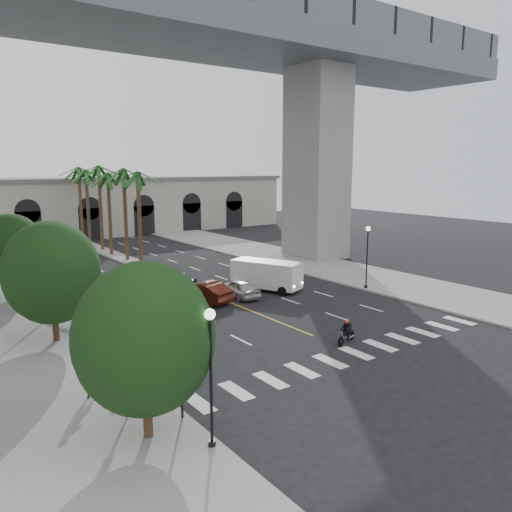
{
  "coord_description": "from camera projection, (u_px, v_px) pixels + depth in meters",
  "views": [
    {
      "loc": [
        -19.91,
        -19.47,
        10.25
      ],
      "look_at": [
        -1.43,
        6.0,
        4.53
      ],
      "focal_mm": 35.0,
      "sensor_mm": 36.0,
      "label": 1
    }
  ],
  "objects": [
    {
      "name": "lamp_post_left_near",
      "position": [
        211.0,
        367.0,
        17.69
      ],
      "size": [
        0.4,
        0.4,
        5.35
      ],
      "color": "black",
      "rests_on": "ground"
    },
    {
      "name": "car_b",
      "position": [
        203.0,
        292.0,
        37.93
      ],
      "size": [
        2.85,
        5.12,
        1.6
      ],
      "primitive_type": "imported",
      "rotation": [
        0.0,
        0.0,
        3.39
      ],
      "color": "#561D11",
      "rests_on": "ground"
    },
    {
      "name": "car_a",
      "position": [
        240.0,
        288.0,
        39.32
      ],
      "size": [
        1.97,
        4.34,
        1.45
      ],
      "primitive_type": "imported",
      "rotation": [
        0.0,
        0.0,
        3.08
      ],
      "color": "#B0AFB4",
      "rests_on": "ground"
    },
    {
      "name": "pier_building",
      "position": [
        65.0,
        208.0,
        71.87
      ],
      "size": [
        71.0,
        10.5,
        8.5
      ],
      "color": "beige",
      "rests_on": "ground"
    },
    {
      "name": "median",
      "position": [
        107.0,
        252.0,
        59.08
      ],
      "size": [
        2.0,
        24.0,
        0.2
      ],
      "primitive_type": "cube",
      "color": "gray",
      "rests_on": "ground"
    },
    {
      "name": "palm_c",
      "position": [
        108.0,
        178.0,
        55.8
      ],
      "size": [
        3.2,
        3.2,
        10.1
      ],
      "color": "#47331E",
      "rests_on": "ground"
    },
    {
      "name": "traffic_signal_near",
      "position": [
        181.0,
        363.0,
        19.87
      ],
      "size": [
        0.25,
        0.18,
        3.65
      ],
      "color": "black",
      "rests_on": "ground"
    },
    {
      "name": "pedestrian_a",
      "position": [
        91.0,
        378.0,
        21.92
      ],
      "size": [
        0.73,
        0.56,
        1.8
      ],
      "primitive_type": "imported",
      "rotation": [
        0.0,
        0.0,
        -0.21
      ],
      "color": "black",
      "rests_on": "sidewalk_left"
    },
    {
      "name": "street_tree_near",
      "position": [
        145.0,
        338.0,
        18.22
      ],
      "size": [
        5.2,
        5.2,
        6.89
      ],
      "color": "#382616",
      "rests_on": "ground"
    },
    {
      "name": "cargo_van",
      "position": [
        267.0,
        274.0,
        41.42
      ],
      "size": [
        4.29,
        6.15,
        2.46
      ],
      "rotation": [
        0.0,
        0.0,
        0.42
      ],
      "color": "silver",
      "rests_on": "ground"
    },
    {
      "name": "bridge",
      "position": [
        196.0,
        73.0,
        45.02
      ],
      "size": [
        75.0,
        13.0,
        26.0
      ],
      "color": "gray",
      "rests_on": "ground"
    },
    {
      "name": "palm_d",
      "position": [
        98.0,
        171.0,
        59.05
      ],
      "size": [
        3.2,
        3.2,
        10.9
      ],
      "color": "#47331E",
      "rests_on": "ground"
    },
    {
      "name": "palm_e",
      "position": [
        86.0,
        174.0,
        62.18
      ],
      "size": [
        3.2,
        3.2,
        10.4
      ],
      "color": "#47331E",
      "rests_on": "ground"
    },
    {
      "name": "motorcycle_rider",
      "position": [
        347.0,
        332.0,
        29.19
      ],
      "size": [
        1.89,
        0.74,
        1.41
      ],
      "rotation": [
        0.0,
        0.0,
        0.31
      ],
      "color": "black",
      "rests_on": "ground"
    },
    {
      "name": "sidewalk_left",
      "position": [
        4.0,
        326.0,
        32.1
      ],
      "size": [
        8.0,
        100.0,
        0.15
      ],
      "primitive_type": "cube",
      "color": "gray",
      "rests_on": "ground"
    },
    {
      "name": "palm_f",
      "position": [
        79.0,
        172.0,
        65.48
      ],
      "size": [
        3.2,
        3.2,
        10.7
      ],
      "color": "#47331E",
      "rests_on": "ground"
    },
    {
      "name": "car_d",
      "position": [
        254.0,
        269.0,
        46.2
      ],
      "size": [
        3.24,
        5.55,
        1.51
      ],
      "primitive_type": "imported",
      "rotation": [
        0.0,
        0.0,
        2.91
      ],
      "color": "#57585C",
      "rests_on": "ground"
    },
    {
      "name": "palm_a",
      "position": [
        138.0,
        177.0,
        49.51
      ],
      "size": [
        3.2,
        3.2,
        10.3
      ],
      "color": "#47331E",
      "rests_on": "ground"
    },
    {
      "name": "street_tree_far",
      "position": [
        11.0,
        250.0,
        38.15
      ],
      "size": [
        5.04,
        5.04,
        6.68
      ],
      "color": "#382616",
      "rests_on": "ground"
    },
    {
      "name": "lamp_post_right",
      "position": [
        367.0,
        252.0,
        41.22
      ],
      "size": [
        0.4,
        0.4,
        5.35
      ],
      "color": "black",
      "rests_on": "ground"
    },
    {
      "name": "street_tree_mid",
      "position": [
        52.0,
        273.0,
        28.54
      ],
      "size": [
        5.44,
        5.44,
        7.21
      ],
      "color": "#382616",
      "rests_on": "ground"
    },
    {
      "name": "car_c",
      "position": [
        176.0,
        304.0,
        34.45
      ],
      "size": [
        4.9,
        6.52,
        1.64
      ],
      "primitive_type": "imported",
      "rotation": [
        0.0,
        0.0,
        2.72
      ],
      "color": "black",
      "rests_on": "ground"
    },
    {
      "name": "sidewalk_right",
      "position": [
        337.0,
        270.0,
        49.43
      ],
      "size": [
        8.0,
        100.0,
        0.15
      ],
      "primitive_type": "cube",
      "color": "gray",
      "rests_on": "ground"
    },
    {
      "name": "palm_b",
      "position": [
        123.0,
        174.0,
        52.7
      ],
      "size": [
        3.2,
        3.2,
        10.6
      ],
      "color": "#47331E",
      "rests_on": "ground"
    },
    {
      "name": "pedestrian_b",
      "position": [
        131.0,
        363.0,
        23.87
      ],
      "size": [
        0.99,
        0.97,
        1.6
      ],
      "primitive_type": "imported",
      "rotation": [
        0.0,
        0.0,
        -0.72
      ],
      "color": "black",
      "rests_on": "sidewalk_left"
    },
    {
      "name": "lamp_post_left_far",
      "position": [
        54.0,
        269.0,
        34.42
      ],
      "size": [
        0.4,
        0.4,
        5.35
      ],
      "color": "black",
      "rests_on": "ground"
    },
    {
      "name": "car_e",
      "position": [
        172.0,
        280.0,
        42.08
      ],
      "size": [
        3.27,
        4.66,
        1.47
      ],
      "primitive_type": "imported",
      "rotation": [
        0.0,
        0.0,
        3.54
      ],
      "color": "#0F2A49",
      "rests_on": "ground"
    },
    {
      "name": "ground",
      "position": [
        337.0,
        345.0,
        28.84
      ],
      "size": [
        140.0,
        140.0,
        0.0
      ],
      "primitive_type": "plane",
      "color": "black",
      "rests_on": "ground"
    },
    {
      "name": "traffic_signal_far",
      "position": [
        141.0,
        335.0,
        23.05
      ],
      "size": [
        0.25,
        0.18,
        3.65
      ],
      "color": "black",
      "rests_on": "ground"
    }
  ]
}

